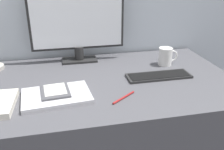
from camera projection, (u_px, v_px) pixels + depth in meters
The scene contains 7 objects.
desk at pixel (101, 139), 1.40m from camera, with size 1.38×0.78×0.73m.
monitor at pixel (77, 21), 1.42m from camera, with size 0.54×0.11×0.45m.
keyboard at pixel (159, 76), 1.29m from camera, with size 0.33×0.11×0.01m.
laptop at pixel (56, 96), 1.09m from camera, with size 0.31×0.23×0.02m.
ereader at pixel (55, 90), 1.10m from camera, with size 0.13×0.17×0.01m.
coffee_mug at pixel (166, 56), 1.43m from camera, with size 0.11×0.08×0.10m.
pen at pixel (124, 97), 1.08m from camera, with size 0.12×0.09×0.01m.
Camera 1 is at (-0.18, -0.98, 1.26)m, focal length 40.00 mm.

